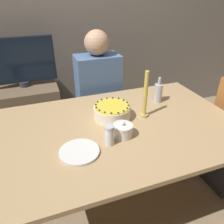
# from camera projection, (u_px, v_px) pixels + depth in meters

# --- Properties ---
(ground_plane) EXTENTS (12.00, 12.00, 0.00)m
(ground_plane) POSITION_uv_depth(u_px,v_px,m) (120.00, 201.00, 1.84)
(ground_plane) COLOR #8C7556
(wall_behind) EXTENTS (8.00, 0.05, 2.60)m
(wall_behind) POSITION_uv_depth(u_px,v_px,m) (74.00, 16.00, 2.33)
(wall_behind) COLOR slate
(wall_behind) RESTS_ON ground_plane
(dining_table) EXTENTS (1.59, 1.04, 0.77)m
(dining_table) POSITION_uv_depth(u_px,v_px,m) (121.00, 137.00, 1.51)
(dining_table) COLOR tan
(dining_table) RESTS_ON ground_plane
(cake) EXTENTS (0.26, 0.26, 0.11)m
(cake) POSITION_uv_depth(u_px,v_px,m) (112.00, 112.00, 1.52)
(cake) COLOR #EFE5CC
(cake) RESTS_ON dining_table
(sugar_bowl) EXTENTS (0.12, 0.12, 0.10)m
(sugar_bowl) POSITION_uv_depth(u_px,v_px,m) (123.00, 130.00, 1.33)
(sugar_bowl) COLOR silver
(sugar_bowl) RESTS_ON dining_table
(sugar_shaker) EXTENTS (0.06, 0.06, 0.13)m
(sugar_shaker) POSITION_uv_depth(u_px,v_px,m) (109.00, 135.00, 1.25)
(sugar_shaker) COLOR white
(sugar_shaker) RESTS_ON dining_table
(plate_stack) EXTENTS (0.22, 0.22, 0.02)m
(plate_stack) POSITION_uv_depth(u_px,v_px,m) (79.00, 152.00, 1.21)
(plate_stack) COLOR silver
(plate_stack) RESTS_ON dining_table
(candle) EXTENTS (0.06, 0.06, 0.34)m
(candle) POSITION_uv_depth(u_px,v_px,m) (145.00, 98.00, 1.49)
(candle) COLOR tan
(candle) RESTS_ON dining_table
(bottle) EXTENTS (0.06, 0.06, 0.20)m
(bottle) POSITION_uv_depth(u_px,v_px,m) (158.00, 93.00, 1.72)
(bottle) COLOR #B2B7BC
(bottle) RESTS_ON dining_table
(person_man_blue_shirt) EXTENTS (0.40, 0.34, 1.26)m
(person_man_blue_shirt) POSITION_uv_depth(u_px,v_px,m) (99.00, 105.00, 2.16)
(person_man_blue_shirt) COLOR #595960
(person_man_blue_shirt) RESTS_ON ground_plane
(side_cabinet) EXTENTS (0.62, 0.51, 0.70)m
(side_cabinet) POSITION_uv_depth(u_px,v_px,m) (31.00, 116.00, 2.38)
(side_cabinet) COLOR brown
(side_cabinet) RESTS_ON ground_plane
(tv_monitor) EXTENTS (0.66, 0.10, 0.48)m
(tv_monitor) POSITION_uv_depth(u_px,v_px,m) (20.00, 62.00, 2.09)
(tv_monitor) COLOR #2D2D33
(tv_monitor) RESTS_ON side_cabinet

